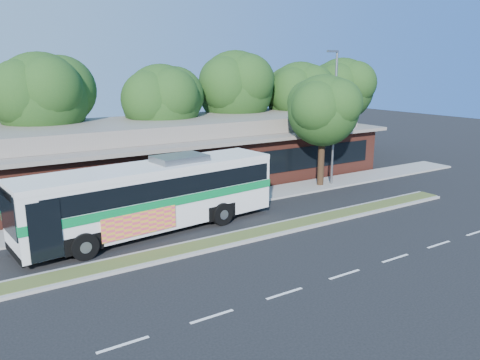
# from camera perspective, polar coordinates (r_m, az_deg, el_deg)

# --- Properties ---
(ground) EXTENTS (120.00, 120.00, 0.00)m
(ground) POSITION_cam_1_polar(r_m,az_deg,el_deg) (22.81, 3.70, -6.94)
(ground) COLOR black
(ground) RESTS_ON ground
(median_strip) EXTENTS (26.00, 1.10, 0.15)m
(median_strip) POSITION_cam_1_polar(r_m,az_deg,el_deg) (23.24, 2.82, -6.33)
(median_strip) COLOR #4B5624
(median_strip) RESTS_ON ground
(sidewalk) EXTENTS (44.00, 2.60, 0.12)m
(sidewalk) POSITION_cam_1_polar(r_m,az_deg,el_deg) (27.94, -4.06, -2.94)
(sidewalk) COLOR gray
(sidewalk) RESTS_ON ground
(plaza_building) EXTENTS (33.20, 11.20, 4.45)m
(plaza_building) POSITION_cam_1_polar(r_m,az_deg,el_deg) (33.26, -9.55, 3.24)
(plaza_building) COLOR #5D271D
(plaza_building) RESTS_ON ground
(lamp_post) EXTENTS (0.93, 0.18, 9.07)m
(lamp_post) POSITION_cam_1_polar(r_m,az_deg,el_deg) (32.29, 11.38, 7.83)
(lamp_post) COLOR slate
(lamp_post) RESTS_ON ground
(tree_bg_b) EXTENTS (6.69, 6.00, 9.00)m
(tree_bg_b) POSITION_cam_1_polar(r_m,az_deg,el_deg) (33.96, -22.36, 9.46)
(tree_bg_b) COLOR black
(tree_bg_b) RESTS_ON ground
(tree_bg_c) EXTENTS (6.24, 5.60, 8.26)m
(tree_bg_c) POSITION_cam_1_polar(r_m,az_deg,el_deg) (35.35, -9.04, 9.52)
(tree_bg_c) COLOR black
(tree_bg_c) RESTS_ON ground
(tree_bg_d) EXTENTS (6.91, 6.20, 9.37)m
(tree_bg_d) POSITION_cam_1_polar(r_m,az_deg,el_deg) (39.51, -0.11, 11.29)
(tree_bg_d) COLOR black
(tree_bg_d) RESTS_ON ground
(tree_bg_e) EXTENTS (6.47, 5.80, 8.50)m
(tree_bg_e) POSITION_cam_1_polar(r_m,az_deg,el_deg) (42.25, 7.61, 10.40)
(tree_bg_e) COLOR black
(tree_bg_e) RESTS_ON ground
(tree_bg_f) EXTENTS (6.69, 6.00, 8.92)m
(tree_bg_f) POSITION_cam_1_polar(r_m,az_deg,el_deg) (47.03, 12.56, 10.90)
(tree_bg_f) COLOR black
(tree_bg_f) RESTS_ON ground
(transit_bus) EXTENTS (13.28, 4.21, 3.67)m
(transit_bus) POSITION_cam_1_polar(r_m,az_deg,el_deg) (23.35, -10.55, -1.39)
(transit_bus) COLOR silver
(transit_bus) RESTS_ON ground
(sidewalk_tree) EXTENTS (5.28, 4.74, 7.56)m
(sidewalk_tree) POSITION_cam_1_polar(r_m,az_deg,el_deg) (32.17, 10.43, 8.56)
(sidewalk_tree) COLOR black
(sidewalk_tree) RESTS_ON ground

